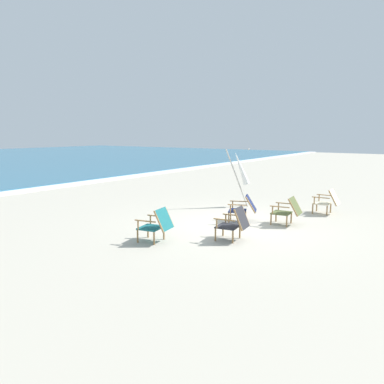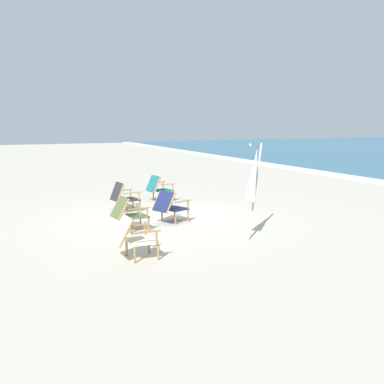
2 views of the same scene
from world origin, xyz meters
name	(u,v)px [view 1 (image 1 of 2)]	position (x,y,z in m)	size (l,w,h in m)	color
ground_plane	(235,226)	(0.00, 0.00, 0.00)	(80.00, 80.00, 0.00)	#B7AF9E
surf_band	(21,191)	(0.00, 10.43, 0.03)	(80.00, 1.10, 0.06)	white
beach_chair_back_left	(244,207)	(0.49, 0.01, 0.42)	(0.83, 0.93, 0.77)	#19234C
beach_chair_front_right	(157,224)	(-2.40, 0.76, 0.43)	(0.70, 0.83, 0.80)	#196066
beach_chair_far_center	(328,200)	(2.94, -1.63, 0.42)	(0.61, 0.77, 0.79)	beige
beach_chair_back_right	(234,223)	(-1.28, -0.65, 0.43)	(0.66, 0.78, 0.81)	#28282D
beach_chair_front_left	(288,210)	(0.88, -1.13, 0.42)	(0.65, 0.81, 0.78)	#515B33
umbrella_furled_white	(241,169)	(2.43, 1.14, 1.30)	(0.66, 0.73, 1.99)	#B7B2A8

